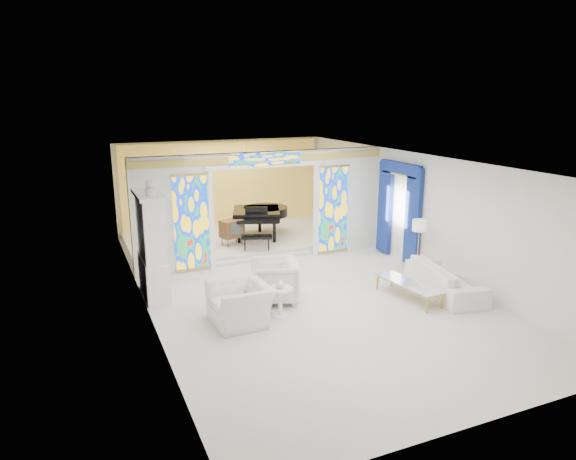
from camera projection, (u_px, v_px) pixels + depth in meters
name	position (u px, v px, depth m)	size (l,w,h in m)	color
floor	(295.00, 284.00, 12.38)	(12.00, 12.00, 0.00)	silver
ceiling	(295.00, 160.00, 11.63)	(7.00, 12.00, 0.02)	white
wall_back	(223.00, 185.00, 17.33)	(7.00, 0.02, 3.00)	silver
wall_front	(483.00, 326.00, 6.68)	(7.00, 0.02, 3.00)	silver
wall_left	(142.00, 240.00, 10.66)	(0.02, 12.00, 3.00)	silver
wall_right	(418.00, 211.00, 13.35)	(0.02, 12.00, 3.00)	silver
partition_wall	(265.00, 202.00, 13.74)	(7.00, 0.22, 3.00)	silver
stained_glass_left	(191.00, 223.00, 12.96)	(0.90, 0.04, 2.40)	gold
stained_glass_right	(333.00, 209.00, 14.51)	(0.90, 0.04, 2.40)	gold
stained_glass_transom	(266.00, 159.00, 13.35)	(2.00, 0.04, 0.34)	gold
alcove_platform	(241.00, 239.00, 16.00)	(6.80, 3.80, 0.18)	silver
gold_curtain_back	(224.00, 185.00, 17.23)	(6.70, 0.10, 2.90)	#E5C94F
chandelier	(247.00, 160.00, 15.37)	(0.48, 0.48, 0.30)	#BD9242
blue_drapes	(399.00, 204.00, 13.91)	(0.14, 1.85, 2.65)	navy
china_cabinet	(152.00, 247.00, 11.38)	(0.56, 1.46, 2.72)	white
armchair_left	(240.00, 303.00, 10.23)	(1.23, 1.08, 0.80)	white
armchair_right	(274.00, 281.00, 11.30)	(0.99, 1.02, 0.92)	silver
sofa	(445.00, 279.00, 11.77)	(2.34, 0.92, 0.68)	white
side_table	(280.00, 298.00, 10.50)	(0.64, 0.64, 0.62)	white
vase	(280.00, 283.00, 10.42)	(0.20, 0.20, 0.21)	white
coffee_table	(409.00, 284.00, 11.42)	(0.72, 1.75, 0.38)	silver
floor_lamp	(419.00, 228.00, 12.77)	(0.38, 0.38, 1.43)	#BD9242
grand_piano	(261.00, 213.00, 15.84)	(2.22, 2.76, 1.06)	black
tv_console	(232.00, 229.00, 14.95)	(0.73, 0.59, 0.74)	brown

